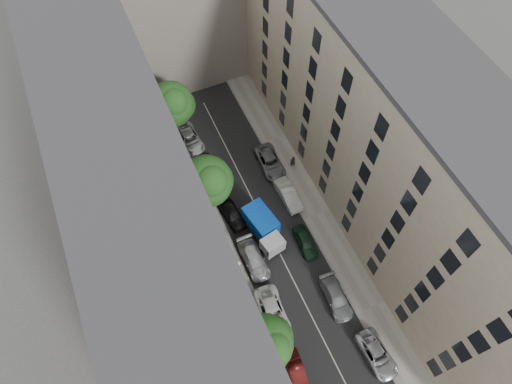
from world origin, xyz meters
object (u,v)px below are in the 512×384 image
car_right_4 (270,162)px  tree_mid (208,183)px  car_left_4 (232,214)px  lamp_post (239,274)px  car_left_3 (254,259)px  tree_near (266,344)px  car_left_1 (296,372)px  car_right_0 (377,355)px  car_left_6 (190,139)px  car_left_2 (272,312)px  car_right_1 (336,297)px  car_right_2 (306,242)px  car_right_3 (288,195)px  tarp_truck (264,228)px  car_left_5 (211,168)px  pedestrian (293,161)px  tree_far (172,106)px

car_right_4 → tree_mid: size_ratio=0.60×
car_left_4 → lamp_post: (-2.31, -7.75, 3.50)m
car_left_3 → tree_near: size_ratio=0.60×
car_left_1 → car_right_0: 7.38m
car_left_1 → car_left_6: 28.00m
tree_mid → lamp_post: tree_mid is taller
car_left_6 → tree_near: bearing=-98.5°
car_left_3 → car_right_0: bearing=-63.8°
car_left_2 → car_right_1: bearing=-6.3°
car_right_4 → tree_near: size_ratio=0.62×
car_right_0 → car_right_4: 22.80m
car_right_2 → car_right_3: (0.79, 5.66, 0.07)m
tarp_truck → car_left_5: bearing=92.2°
tree_near → car_left_5: bearing=82.3°
car_left_6 → pedestrian: pedestrian is taller
car_right_0 → lamp_post: size_ratio=0.71×
car_right_2 → car_right_4: bearing=88.8°
pedestrian → tree_mid: bearing=21.7°
tree_far → car_left_1: bearing=-88.2°
tree_mid → car_left_6: bearing=84.7°
car_left_5 → car_right_4: car_right_4 is taller
car_left_2 → pedestrian: bearing=61.9°
car_left_6 → pedestrian: size_ratio=3.01×
car_right_3 → tree_far: bearing=120.5°
car_left_5 → pedestrian: pedestrian is taller
car_left_2 → car_right_0: (6.94, -7.20, -0.07)m
pedestrian → tree_near: bearing=69.1°
car_right_1 → pedestrian: 15.94m
car_right_2 → pedestrian: pedestrian is taller
car_left_2 → pedestrian: 17.17m
car_left_5 → pedestrian: bearing=-25.1°
car_right_1 → tree_far: size_ratio=0.60×
car_left_1 → car_left_6: car_left_6 is taller
car_left_6 → car_right_3: (7.19, -11.54, 0.03)m
car_right_4 → tree_near: 21.68m
car_left_2 → tree_far: (-1.17, 23.88, 4.57)m
tarp_truck → car_left_6: bearing=91.0°
lamp_post → tarp_truck: bearing=45.2°
car_left_1 → car_right_3: size_ratio=0.88×
car_left_6 → car_right_2: 18.35m
car_right_4 → car_left_1: bearing=-106.5°
car_right_1 → car_right_3: size_ratio=1.06×
pedestrian → car_right_4: bearing=-14.2°
car_left_4 → tree_near: tree_near is taller
car_left_1 → tree_near: 5.78m
car_left_1 → tree_near: (-2.04, 2.21, 4.94)m
car_right_4 → pedestrian: size_ratio=3.03×
car_right_1 → tree_mid: bearing=122.0°
car_right_3 → tree_near: tree_near is taller
car_right_2 → tree_mid: size_ratio=0.46×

